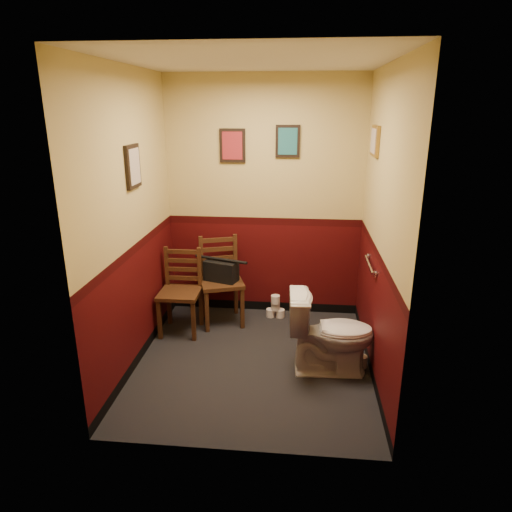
{
  "coord_description": "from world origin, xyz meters",
  "views": [
    {
      "loc": [
        0.41,
        -3.85,
        2.36
      ],
      "look_at": [
        0.0,
        0.25,
        1.0
      ],
      "focal_mm": 32.0,
      "sensor_mm": 36.0,
      "label": 1
    }
  ],
  "objects": [
    {
      "name": "wall_back",
      "position": [
        0.0,
        1.2,
        1.35
      ],
      "size": [
        2.2,
        0.0,
        2.7
      ],
      "primitive_type": "cube",
      "rotation": [
        1.57,
        0.0,
        0.0
      ],
      "color": "#3C0709",
      "rests_on": "ground"
    },
    {
      "name": "framed_print_right",
      "position": [
        1.08,
        0.6,
        2.05
      ],
      "size": [
        0.04,
        0.34,
        0.28
      ],
      "color": "olive",
      "rests_on": "wall_right"
    },
    {
      "name": "tp_stack",
      "position": [
        0.15,
        1.01,
        0.12
      ],
      "size": [
        0.21,
        0.13,
        0.28
      ],
      "color": "silver",
      "rests_on": "floor"
    },
    {
      "name": "handbag",
      "position": [
        -0.45,
        0.83,
        0.63
      ],
      "size": [
        0.4,
        0.28,
        0.26
      ],
      "rotation": [
        0.0,
        0.0,
        -0.32
      ],
      "color": "black",
      "rests_on": "chair_right"
    },
    {
      "name": "framed_print_back_b",
      "position": [
        0.25,
        1.18,
        2.0
      ],
      "size": [
        0.26,
        0.04,
        0.34
      ],
      "color": "black",
      "rests_on": "wall_back"
    },
    {
      "name": "chair_left",
      "position": [
        -0.85,
        0.59,
        0.46
      ],
      "size": [
        0.43,
        0.43,
        0.91
      ],
      "rotation": [
        0.0,
        0.0,
        -0.0
      ],
      "color": "#442714",
      "rests_on": "floor"
    },
    {
      "name": "toilet",
      "position": [
        0.72,
        -0.08,
        0.38
      ],
      "size": [
        0.8,
        0.47,
        0.77
      ],
      "primitive_type": "imported",
      "rotation": [
        0.0,
        0.0,
        1.62
      ],
      "color": "white",
      "rests_on": "floor"
    },
    {
      "name": "wall_right",
      "position": [
        1.1,
        0.0,
        1.35
      ],
      "size": [
        0.0,
        2.4,
        2.7
      ],
      "primitive_type": "cube",
      "rotation": [
        1.57,
        0.0,
        -1.57
      ],
      "color": "#3C0709",
      "rests_on": "ground"
    },
    {
      "name": "ceiling",
      "position": [
        0.0,
        0.0,
        2.7
      ],
      "size": [
        2.2,
        2.4,
        0.0
      ],
      "primitive_type": "cube",
      "rotation": [
        3.14,
        0.0,
        0.0
      ],
      "color": "silver",
      "rests_on": "ground"
    },
    {
      "name": "framed_print_back_a",
      "position": [
        -0.35,
        1.18,
        1.95
      ],
      "size": [
        0.28,
        0.04,
        0.36
      ],
      "color": "black",
      "rests_on": "wall_back"
    },
    {
      "name": "chair_right",
      "position": [
        -0.46,
        0.87,
        0.49
      ],
      "size": [
        0.58,
        0.58,
        0.98
      ],
      "rotation": [
        0.0,
        0.0,
        0.32
      ],
      "color": "#442714",
      "rests_on": "floor"
    },
    {
      "name": "toilet_brush",
      "position": [
        1.03,
        0.02,
        0.07
      ],
      "size": [
        0.11,
        0.11,
        0.4
      ],
      "color": "silver",
      "rests_on": "floor"
    },
    {
      "name": "floor",
      "position": [
        0.0,
        0.0,
        0.0
      ],
      "size": [
        2.2,
        2.4,
        0.0
      ],
      "primitive_type": "cube",
      "color": "black",
      "rests_on": "ground"
    },
    {
      "name": "wall_left",
      "position": [
        -1.1,
        0.0,
        1.35
      ],
      "size": [
        0.0,
        2.4,
        2.7
      ],
      "primitive_type": "cube",
      "rotation": [
        1.57,
        0.0,
        1.57
      ],
      "color": "#3C0709",
      "rests_on": "ground"
    },
    {
      "name": "wall_front",
      "position": [
        0.0,
        -1.2,
        1.35
      ],
      "size": [
        2.2,
        0.0,
        2.7
      ],
      "primitive_type": "cube",
      "rotation": [
        -1.57,
        0.0,
        0.0
      ],
      "color": "#3C0709",
      "rests_on": "ground"
    },
    {
      "name": "grab_bar",
      "position": [
        1.07,
        0.25,
        0.95
      ],
      "size": [
        0.05,
        0.56,
        0.06
      ],
      "color": "silver",
      "rests_on": "wall_right"
    },
    {
      "name": "framed_print_left",
      "position": [
        -1.08,
        0.1,
        1.85
      ],
      "size": [
        0.04,
        0.3,
        0.38
      ],
      "color": "black",
      "rests_on": "wall_left"
    }
  ]
}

